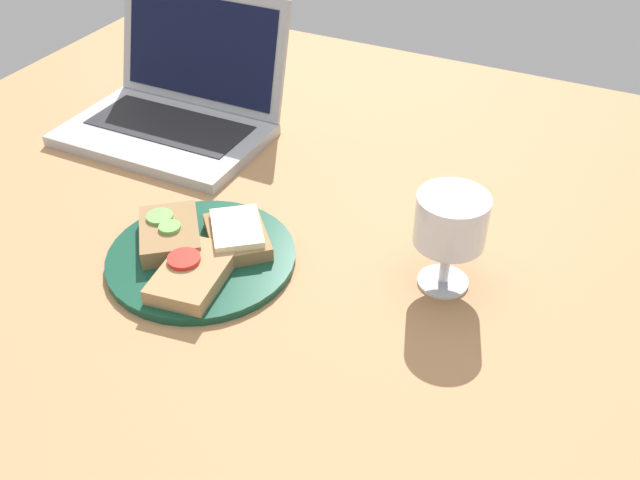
{
  "coord_description": "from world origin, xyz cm",
  "views": [
    {
      "loc": [
        39.27,
        -61.96,
        60.99
      ],
      "look_at": [
        8.93,
        -0.18,
        8.0
      ],
      "focal_mm": 40.0,
      "sensor_mm": 36.0,
      "label": 1
    }
  ],
  "objects_px": {
    "sandwich_with_tomato": "(193,273)",
    "sandwich_with_cucumber": "(170,233)",
    "plate": "(202,257)",
    "wine_glass": "(451,223)",
    "sandwich_with_cheese": "(237,235)",
    "laptop": "(176,107)"
  },
  "relations": [
    {
      "from": "plate",
      "to": "wine_glass",
      "type": "relative_size",
      "value": 1.9
    },
    {
      "from": "sandwich_with_tomato",
      "to": "sandwich_with_cucumber",
      "type": "height_order",
      "value": "sandwich_with_cucumber"
    },
    {
      "from": "sandwich_with_tomato",
      "to": "wine_glass",
      "type": "xyz_separation_m",
      "value": [
        0.27,
        0.14,
        0.07
      ]
    },
    {
      "from": "sandwich_with_cheese",
      "to": "wine_glass",
      "type": "relative_size",
      "value": 0.97
    },
    {
      "from": "sandwich_with_cucumber",
      "to": "wine_glass",
      "type": "height_order",
      "value": "wine_glass"
    },
    {
      "from": "sandwich_with_cheese",
      "to": "laptop",
      "type": "bearing_deg",
      "value": 137.9
    },
    {
      "from": "plate",
      "to": "sandwich_with_cucumber",
      "type": "relative_size",
      "value": 1.87
    },
    {
      "from": "sandwich_with_cheese",
      "to": "sandwich_with_cucumber",
      "type": "relative_size",
      "value": 0.96
    },
    {
      "from": "sandwich_with_tomato",
      "to": "wine_glass",
      "type": "relative_size",
      "value": 1.0
    },
    {
      "from": "plate",
      "to": "wine_glass",
      "type": "distance_m",
      "value": 0.32
    },
    {
      "from": "laptop",
      "to": "plate",
      "type": "bearing_deg",
      "value": -50.2
    },
    {
      "from": "sandwich_with_cucumber",
      "to": "wine_glass",
      "type": "distance_m",
      "value": 0.36
    },
    {
      "from": "sandwich_with_tomato",
      "to": "sandwich_with_cheese",
      "type": "relative_size",
      "value": 1.03
    },
    {
      "from": "sandwich_with_cucumber",
      "to": "laptop",
      "type": "height_order",
      "value": "laptop"
    },
    {
      "from": "sandwich_with_tomato",
      "to": "sandwich_with_cucumber",
      "type": "relative_size",
      "value": 0.98
    },
    {
      "from": "sandwich_with_cheese",
      "to": "plate",
      "type": "bearing_deg",
      "value": -125.87
    },
    {
      "from": "sandwich_with_tomato",
      "to": "wine_glass",
      "type": "distance_m",
      "value": 0.31
    },
    {
      "from": "sandwich_with_cucumber",
      "to": "wine_glass",
      "type": "relative_size",
      "value": 1.02
    },
    {
      "from": "sandwich_with_cheese",
      "to": "sandwich_with_cucumber",
      "type": "bearing_deg",
      "value": -156.09
    },
    {
      "from": "sandwich_with_tomato",
      "to": "sandwich_with_cucumber",
      "type": "bearing_deg",
      "value": 144.07
    },
    {
      "from": "sandwich_with_cheese",
      "to": "laptop",
      "type": "relative_size",
      "value": 0.38
    },
    {
      "from": "sandwich_with_tomato",
      "to": "sandwich_with_cucumber",
      "type": "xyz_separation_m",
      "value": [
        -0.07,
        0.05,
        0.0
      ]
    }
  ]
}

